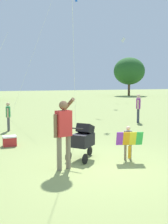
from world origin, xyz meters
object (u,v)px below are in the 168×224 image
Objects in this scene: child_with_butterfly_kite at (128,140)px; person_sitting_far at (8,114)px; person_couple_left at (138,106)px; cooler_box at (10,141)px; person_adult_flyer at (63,128)px; stroller at (83,138)px.

child_with_butterfly_kite is 6.46m from person_sitting_far.
cooler_box is (-7.08, -3.01, -0.73)m from person_couple_left.
child_with_butterfly_kite is at bearing -45.23° from cooler_box.
child_with_butterfly_kite is 0.53× the size of person_adult_flyer.
person_adult_flyer is at bearing -176.53° from child_with_butterfly_kite.
person_sitting_far reaches higher than stroller.
child_with_butterfly_kite is 2.13× the size of cooler_box.
person_couple_left is at bearing 45.62° from stroller.
person_adult_flyer reaches higher than person_sitting_far.
person_couple_left is (5.30, 5.42, 0.29)m from stroller.
person_couple_left is (6.09, 6.07, -0.14)m from person_adult_flyer.
person_sitting_far is (-1.49, 5.36, 0.15)m from stroller.
person_couple_left reaches higher than stroller.
stroller is 2.30× the size of cooler_box.
stroller is 5.56m from person_sitting_far.
cooler_box is (-1.78, 2.40, -0.43)m from stroller.
child_with_butterfly_kite is at bearing 3.47° from person_adult_flyer.
person_sitting_far reaches higher than child_with_butterfly_kite.
stroller reaches higher than child_with_butterfly_kite.
cooler_box is (-2.92, 2.94, -0.40)m from child_with_butterfly_kite.
person_adult_flyer is 3.33m from cooler_box.
person_couple_left reaches higher than person_sitting_far.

